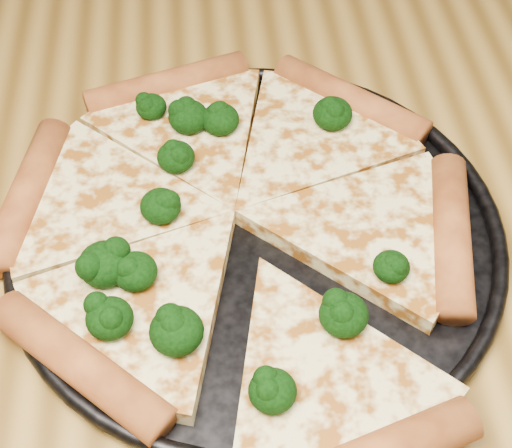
{
  "coord_description": "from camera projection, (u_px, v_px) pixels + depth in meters",
  "views": [
    {
      "loc": [
        0.04,
        -0.31,
        1.2
      ],
      "look_at": [
        0.07,
        0.05,
        0.77
      ],
      "focal_mm": 52.8,
      "sensor_mm": 36.0,
      "label": 1
    }
  ],
  "objects": [
    {
      "name": "dining_table",
      "position": [
        177.0,
        357.0,
        0.62
      ],
      "size": [
        1.2,
        0.9,
        0.75
      ],
      "color": "olive",
      "rests_on": "ground"
    },
    {
      "name": "pizza",
      "position": [
        239.0,
        221.0,
        0.57
      ],
      "size": [
        0.38,
        0.43,
        0.03
      ],
      "rotation": [
        0.0,
        0.0,
        0.31
      ],
      "color": "#FFED9C",
      "rests_on": "pizza_pan"
    },
    {
      "name": "pizza_pan",
      "position": [
        256.0,
        231.0,
        0.57
      ],
      "size": [
        0.38,
        0.38,
        0.02
      ],
      "color": "black",
      "rests_on": "dining_table"
    },
    {
      "name": "broccoli_florets",
      "position": [
        206.0,
        225.0,
        0.55
      ],
      "size": [
        0.23,
        0.3,
        0.03
      ],
      "color": "black",
      "rests_on": "pizza"
    }
  ]
}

